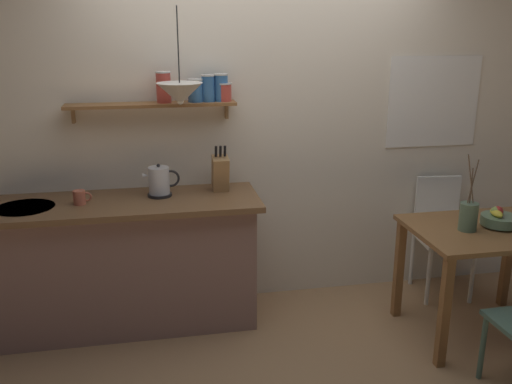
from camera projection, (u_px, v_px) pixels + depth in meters
name	position (u px, v px, depth m)	size (l,w,h in m)	color
ground_plane	(277.00, 332.00, 3.93)	(14.00, 14.00, 0.00)	#A87F56
back_wall	(286.00, 123.00, 4.18)	(6.80, 0.11, 2.70)	silver
kitchen_counter	(126.00, 263.00, 3.91)	(1.83, 0.63, 0.92)	gray
wall_shelf	(182.00, 95.00, 3.83)	(1.14, 0.20, 0.34)	brown
dining_table	(484.00, 246.00, 3.75)	(0.96, 0.75, 0.77)	brown
dining_chair_far	(441.00, 229.00, 4.42)	(0.44, 0.46, 0.91)	white
fruit_bowl	(499.00, 219.00, 3.73)	(0.24, 0.24, 0.13)	slate
twig_vase	(468.00, 216.00, 3.65)	(0.12, 0.12, 0.50)	#567056
electric_kettle	(160.00, 182.00, 3.84)	(0.25, 0.16, 0.23)	black
knife_block	(220.00, 173.00, 3.95)	(0.11, 0.17, 0.33)	tan
coffee_mug_by_sink	(80.00, 197.00, 3.68)	(0.12, 0.08, 0.09)	#C6664C
pendant_lamp	(180.00, 94.00, 3.59)	(0.30, 0.30, 0.60)	black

